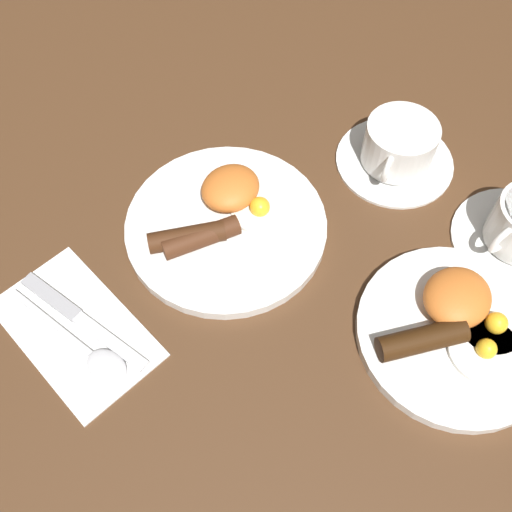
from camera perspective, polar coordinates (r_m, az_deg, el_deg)
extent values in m
plane|color=#4C301C|center=(0.77, -2.84, 2.52)|extent=(3.00, 3.00, 0.00)
cylinder|color=white|center=(0.77, -2.86, 2.83)|extent=(0.26, 0.26, 0.01)
cylinder|color=white|center=(0.77, 0.35, 4.47)|extent=(0.08, 0.08, 0.01)
sphere|color=yellow|center=(0.76, 0.37, 4.71)|extent=(0.03, 0.03, 0.03)
ellipsoid|color=orange|center=(0.77, -2.46, 6.49)|extent=(0.08, 0.07, 0.04)
cylinder|color=#412311|center=(0.74, -6.60, 1.82)|extent=(0.09, 0.07, 0.03)
cylinder|color=#492715|center=(0.73, -5.08, 1.63)|extent=(0.10, 0.06, 0.03)
cylinder|color=white|center=(0.73, 18.43, -7.03)|extent=(0.23, 0.23, 0.01)
cylinder|color=white|center=(0.74, 21.39, -6.14)|extent=(0.07, 0.07, 0.01)
sphere|color=yellow|center=(0.73, 21.92, -5.94)|extent=(0.03, 0.03, 0.03)
cylinder|color=white|center=(0.72, 20.94, -8.40)|extent=(0.08, 0.08, 0.01)
sphere|color=yellow|center=(0.71, 21.10, -8.24)|extent=(0.02, 0.02, 0.02)
ellipsoid|color=orange|center=(0.72, 18.62, -3.77)|extent=(0.08, 0.07, 0.04)
cylinder|color=#331C0A|center=(0.69, 15.53, -7.68)|extent=(0.10, 0.08, 0.03)
cylinder|color=white|center=(0.86, 13.06, 8.87)|extent=(0.16, 0.16, 0.01)
cylinder|color=white|center=(0.83, 13.52, 10.39)|extent=(0.10, 0.10, 0.06)
cylinder|color=brown|center=(0.81, 13.92, 11.69)|extent=(0.08, 0.08, 0.00)
torus|color=white|center=(0.80, 12.50, 8.26)|extent=(0.04, 0.02, 0.04)
torus|color=white|center=(0.77, 22.50, 1.52)|extent=(0.04, 0.02, 0.04)
cube|color=white|center=(0.73, -16.80, -6.68)|extent=(0.13, 0.21, 0.01)
cube|color=silver|center=(0.71, -13.72, -7.88)|extent=(0.03, 0.11, 0.00)
cube|color=#9E9EA3|center=(0.76, -18.93, -3.69)|extent=(0.03, 0.09, 0.01)
ellipsoid|color=silver|center=(0.70, -14.01, -10.19)|extent=(0.04, 0.06, 0.01)
cube|color=silver|center=(0.74, -18.95, -5.97)|extent=(0.02, 0.13, 0.00)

